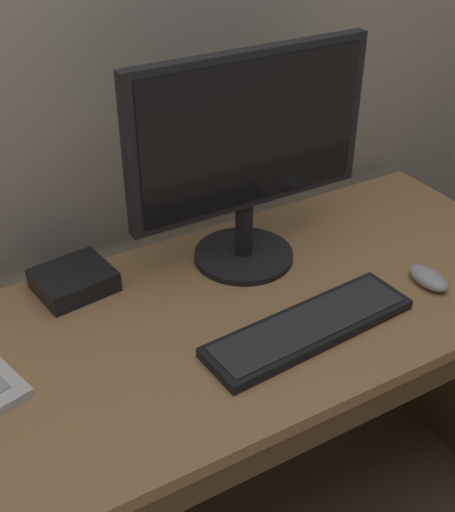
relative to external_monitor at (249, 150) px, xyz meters
The scene contains 5 objects.
desk 0.57m from the external_monitor, 145.61° to the right, with size 1.70×0.64×0.72m.
external_monitor is the anchor object (origin of this frame).
wired_keyboard 0.38m from the external_monitor, 95.16° to the right, with size 0.46×0.16×0.02m.
computer_mouse 0.48m from the external_monitor, 43.16° to the right, with size 0.06×0.10×0.03m, color #B7B7BC.
external_drive_box 0.46m from the external_monitor, 166.02° to the left, with size 0.16×0.14×0.05m, color black.
Camera 1 is at (-0.46, -0.94, 1.58)m, focal length 47.04 mm.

